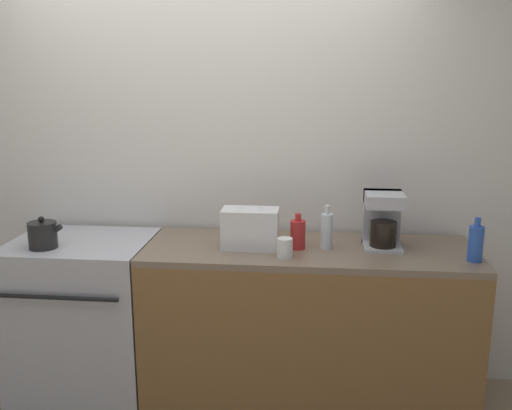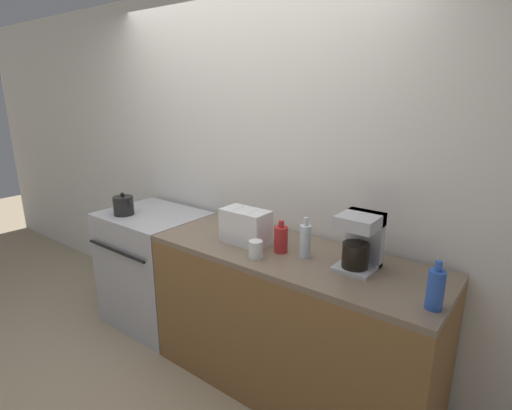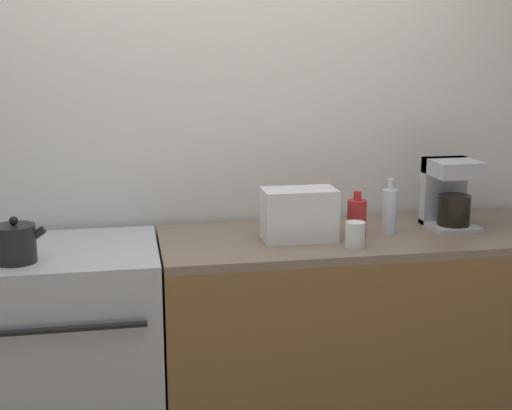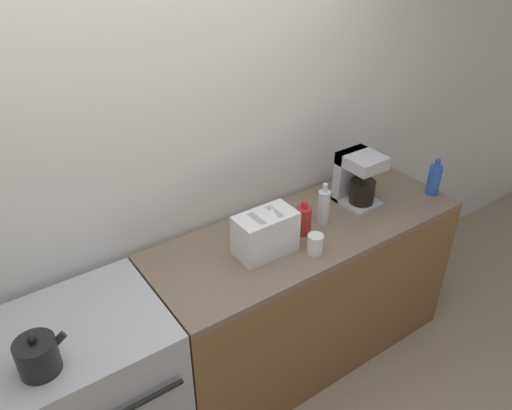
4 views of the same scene
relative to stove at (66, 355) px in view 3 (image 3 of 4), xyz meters
name	(u,v)px [view 3 (image 3 of 4)]	position (x,y,z in m)	size (l,w,h in m)	color
wall_back	(210,144)	(0.67, 0.38, 0.82)	(8.00, 0.05, 2.60)	silver
stove	(66,355)	(0.00, 0.00, 0.00)	(0.79, 0.68, 0.94)	#B7B7BC
counter_block	(365,334)	(1.31, 0.01, -0.01)	(1.81, 0.65, 0.94)	brown
kettle	(16,243)	(-0.14, -0.15, 0.53)	(0.19, 0.15, 0.18)	black
toaster	(299,214)	(0.99, -0.03, 0.57)	(0.31, 0.17, 0.22)	white
coffee_maker	(450,192)	(1.71, 0.06, 0.62)	(0.20, 0.23, 0.31)	#B7B7BC
bottle_clear	(390,210)	(1.40, 0.00, 0.56)	(0.07, 0.07, 0.24)	silver
bottle_red	(357,217)	(1.25, -0.02, 0.54)	(0.08, 0.08, 0.20)	#B72828
cup_white	(355,235)	(1.18, -0.18, 0.51)	(0.08, 0.08, 0.11)	white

